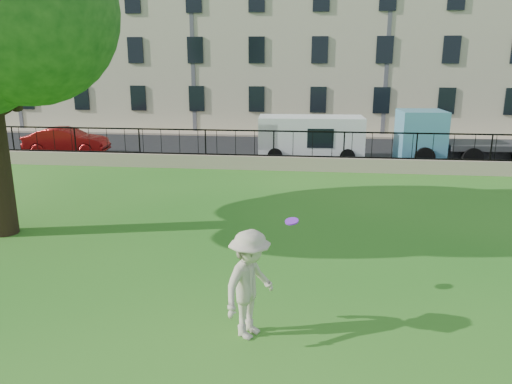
# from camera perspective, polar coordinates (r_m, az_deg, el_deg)

# --- Properties ---
(ground) EXTENTS (120.00, 120.00, 0.00)m
(ground) POSITION_cam_1_polar(r_m,az_deg,el_deg) (10.54, -3.32, -11.65)
(ground) COLOR #1E6618
(ground) RESTS_ON ground
(retaining_wall) EXTENTS (50.00, 0.40, 0.60)m
(retaining_wall) POSITION_cam_1_polar(r_m,az_deg,el_deg) (21.79, 2.02, 3.34)
(retaining_wall) COLOR tan
(retaining_wall) RESTS_ON ground
(iron_railing) EXTENTS (50.00, 0.05, 1.13)m
(iron_railing) POSITION_cam_1_polar(r_m,az_deg,el_deg) (21.63, 2.04, 5.55)
(iron_railing) COLOR black
(iron_railing) RESTS_ON retaining_wall
(street) EXTENTS (60.00, 9.00, 0.01)m
(street) POSITION_cam_1_polar(r_m,az_deg,el_deg) (26.45, 2.83, 4.77)
(street) COLOR black
(street) RESTS_ON ground
(sidewalk) EXTENTS (60.00, 1.40, 0.12)m
(sidewalk) POSITION_cam_1_polar(r_m,az_deg,el_deg) (31.56, 3.46, 6.55)
(sidewalk) COLOR tan
(sidewalk) RESTS_ON ground
(building_row) EXTENTS (56.40, 10.40, 13.80)m
(building_row) POSITION_cam_1_polar(r_m,az_deg,el_deg) (36.94, 4.15, 18.44)
(building_row) COLOR #B6B191
(building_row) RESTS_ON ground
(man) EXTENTS (1.23, 1.45, 1.95)m
(man) POSITION_cam_1_polar(r_m,az_deg,el_deg) (8.72, -0.72, -10.50)
(man) COLOR beige
(man) RESTS_ON ground
(frisbee) EXTENTS (0.29, 0.28, 0.12)m
(frisbee) POSITION_cam_1_polar(r_m,az_deg,el_deg) (9.92, 4.11, -3.35)
(frisbee) COLOR #8527E1
(red_sedan) EXTENTS (4.19, 1.82, 1.34)m
(red_sedan) POSITION_cam_1_polar(r_m,az_deg,el_deg) (26.99, -20.83, 5.45)
(red_sedan) COLOR maroon
(red_sedan) RESTS_ON street
(white_van) EXTENTS (5.00, 2.17, 2.06)m
(white_van) POSITION_cam_1_polar(r_m,az_deg,el_deg) (24.04, 6.25, 6.14)
(white_van) COLOR white
(white_van) RESTS_ON street
(blue_truck) EXTENTS (5.88, 2.37, 2.42)m
(blue_truck) POSITION_cam_1_polar(r_m,az_deg,el_deg) (24.88, 22.48, 5.81)
(blue_truck) COLOR #4F96B9
(blue_truck) RESTS_ON street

